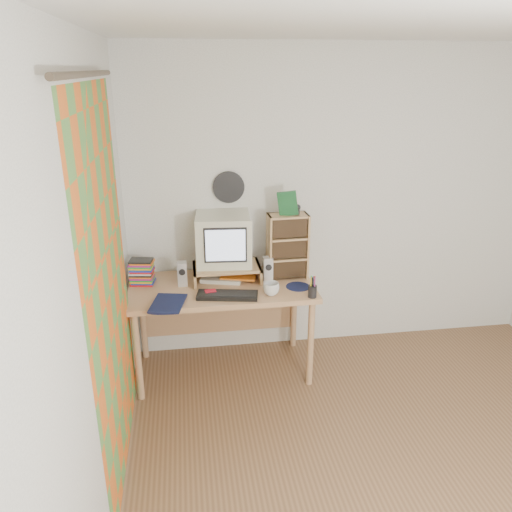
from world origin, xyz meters
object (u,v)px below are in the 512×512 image
object	(u,v)px
keyboard	(227,295)
mug	(271,289)
desk	(221,298)
diary	(152,301)
cd_rack	(287,246)
dvd_stack	(142,269)
crt_monitor	(224,240)

from	to	relation	value
keyboard	mug	bearing A→B (deg)	9.75
desk	diary	world-z (taller)	diary
cd_rack	mug	size ratio (longest dim) A/B	4.29
desk	cd_rack	distance (m)	0.66
desk	keyboard	bearing A→B (deg)	-84.98
keyboard	mug	size ratio (longest dim) A/B	3.67
desk	cd_rack	world-z (taller)	cd_rack
diary	keyboard	bearing A→B (deg)	17.52
desk	keyboard	size ratio (longest dim) A/B	3.19
keyboard	desk	bearing A→B (deg)	105.69
dvd_stack	mug	distance (m)	1.00
desk	mug	world-z (taller)	mug
crt_monitor	mug	xyz separation A→B (m)	(0.31, -0.37, -0.27)
desk	mug	xyz separation A→B (m)	(0.35, -0.28, 0.18)
desk	dvd_stack	bearing A→B (deg)	175.16
crt_monitor	cd_rack	world-z (taller)	cd_rack
dvd_stack	diary	xyz separation A→B (m)	(0.09, -0.38, -0.09)
dvd_stack	cd_rack	size ratio (longest dim) A/B	0.47
keyboard	dvd_stack	size ratio (longest dim) A/B	1.82
keyboard	diary	world-z (taller)	diary
keyboard	diary	size ratio (longest dim) A/B	1.64
dvd_stack	crt_monitor	bearing A→B (deg)	12.51
dvd_stack	mug	xyz separation A→B (m)	(0.94, -0.33, -0.07)
crt_monitor	mug	size ratio (longest dim) A/B	3.42
mug	diary	size ratio (longest dim) A/B	0.45
crt_monitor	keyboard	size ratio (longest dim) A/B	0.93
desk	keyboard	distance (m)	0.32
mug	diary	distance (m)	0.85
cd_rack	diary	world-z (taller)	cd_rack
mug	diary	bearing A→B (deg)	-176.94
crt_monitor	dvd_stack	size ratio (longest dim) A/B	1.69
desk	diary	size ratio (longest dim) A/B	5.23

